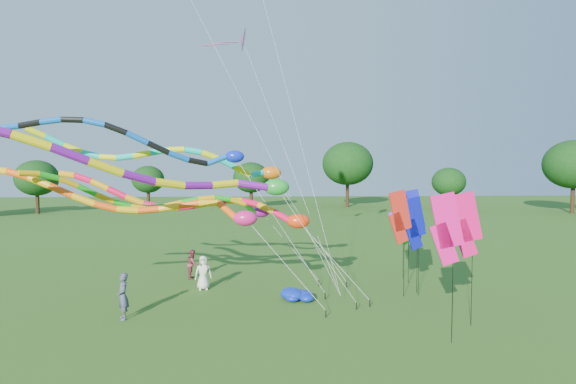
{
  "coord_description": "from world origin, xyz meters",
  "views": [
    {
      "loc": [
        -0.88,
        -16.7,
        5.95
      ],
      "look_at": [
        0.26,
        5.29,
        4.8
      ],
      "focal_mm": 30.0,
      "sensor_mm": 36.0,
      "label": 1
    }
  ],
  "objects_px": {
    "blue_nylon_heap": "(306,294)",
    "tube_kite_orange": "(139,201)",
    "person_a": "(203,273)",
    "tube_kite_red": "(213,206)",
    "person_b": "(123,296)",
    "person_c": "(193,264)"
  },
  "relations": [
    {
      "from": "person_a",
      "to": "tube_kite_red",
      "type": "bearing_deg",
      "value": -81.61
    },
    {
      "from": "person_c",
      "to": "tube_kite_orange",
      "type": "bearing_deg",
      "value": 167.4
    },
    {
      "from": "person_b",
      "to": "person_c",
      "type": "xyz_separation_m",
      "value": [
        1.69,
        6.85,
        -0.14
      ]
    },
    {
      "from": "tube_kite_orange",
      "to": "blue_nylon_heap",
      "type": "height_order",
      "value": "tube_kite_orange"
    },
    {
      "from": "tube_kite_orange",
      "to": "person_b",
      "type": "bearing_deg",
      "value": -142.43
    },
    {
      "from": "tube_kite_red",
      "to": "blue_nylon_heap",
      "type": "relative_size",
      "value": 8.64
    },
    {
      "from": "tube_kite_red",
      "to": "person_a",
      "type": "distance_m",
      "value": 3.97
    },
    {
      "from": "tube_kite_orange",
      "to": "tube_kite_red",
      "type": "bearing_deg",
      "value": 43.84
    },
    {
      "from": "tube_kite_red",
      "to": "person_b",
      "type": "bearing_deg",
      "value": -130.92
    },
    {
      "from": "person_a",
      "to": "person_c",
      "type": "bearing_deg",
      "value": 98.71
    },
    {
      "from": "tube_kite_red",
      "to": "person_b",
      "type": "relative_size",
      "value": 7.37
    },
    {
      "from": "person_b",
      "to": "tube_kite_orange",
      "type": "bearing_deg",
      "value": 98.47
    },
    {
      "from": "tube_kite_red",
      "to": "person_a",
      "type": "xyz_separation_m",
      "value": [
        -0.68,
        1.91,
        -3.42
      ]
    },
    {
      "from": "tube_kite_orange",
      "to": "blue_nylon_heap",
      "type": "distance_m",
      "value": 8.33
    },
    {
      "from": "person_b",
      "to": "person_c",
      "type": "distance_m",
      "value": 7.06
    },
    {
      "from": "person_b",
      "to": "person_a",
      "type": "bearing_deg",
      "value": 125.69
    },
    {
      "from": "blue_nylon_heap",
      "to": "person_b",
      "type": "distance_m",
      "value": 7.8
    },
    {
      "from": "tube_kite_orange",
      "to": "person_a",
      "type": "xyz_separation_m",
      "value": [
        1.97,
        4.06,
        -3.78
      ]
    },
    {
      "from": "blue_nylon_heap",
      "to": "person_c",
      "type": "height_order",
      "value": "person_c"
    },
    {
      "from": "tube_kite_red",
      "to": "person_c",
      "type": "relative_size",
      "value": 8.71
    },
    {
      "from": "blue_nylon_heap",
      "to": "tube_kite_orange",
      "type": "bearing_deg",
      "value": -163.49
    },
    {
      "from": "person_b",
      "to": "person_c",
      "type": "height_order",
      "value": "person_b"
    }
  ]
}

